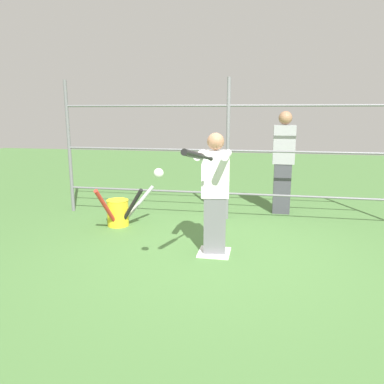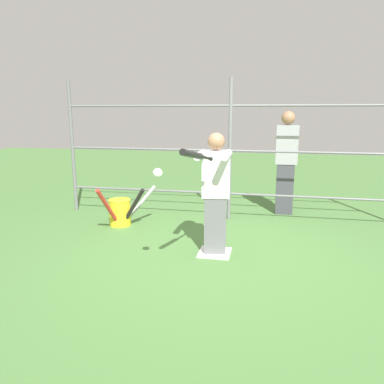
{
  "view_description": "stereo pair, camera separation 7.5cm",
  "coord_description": "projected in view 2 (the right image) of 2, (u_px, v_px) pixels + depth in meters",
  "views": [
    {
      "loc": [
        -0.56,
        4.49,
        1.78
      ],
      "look_at": [
        0.21,
        0.42,
        0.88
      ],
      "focal_mm": 35.0,
      "sensor_mm": 36.0,
      "label": 1
    },
    {
      "loc": [
        -0.63,
        4.48,
        1.78
      ],
      "look_at": [
        0.21,
        0.42,
        0.88
      ],
      "focal_mm": 35.0,
      "sensor_mm": 36.0,
      "label": 2
    }
  ],
  "objects": [
    {
      "name": "baseball_bat_swinging",
      "position": [
        195.0,
        155.0,
        3.67
      ],
      "size": [
        0.2,
        0.81,
        0.21
      ],
      "color": "black"
    },
    {
      "name": "home_plate",
      "position": [
        215.0,
        253.0,
        4.78
      ],
      "size": [
        0.4,
        0.4,
        0.02
      ],
      "color": "white",
      "rests_on": "ground"
    },
    {
      "name": "ground_plane",
      "position": [
        215.0,
        253.0,
        4.79
      ],
      "size": [
        24.0,
        24.0,
        0.0
      ],
      "primitive_type": "plane",
      "color": "#4C7A3D"
    },
    {
      "name": "bat_bucket",
      "position": [
        121.0,
        211.0,
        5.9
      ],
      "size": [
        0.74,
        0.88,
        0.72
      ],
      "color": "yellow",
      "rests_on": "ground"
    },
    {
      "name": "batter",
      "position": [
        215.0,
        190.0,
        4.6
      ],
      "size": [
        0.39,
        0.55,
        1.53
      ],
      "color": "slate",
      "rests_on": "ground"
    },
    {
      "name": "bystander_behind_fence",
      "position": [
        286.0,
        161.0,
        6.46
      ],
      "size": [
        0.37,
        0.23,
        1.78
      ],
      "color": "#3F3F47",
      "rests_on": "ground"
    },
    {
      "name": "softball_in_flight",
      "position": [
        158.0,
        173.0,
        3.62
      ],
      "size": [
        0.1,
        0.1,
        0.1
      ],
      "color": "white"
    },
    {
      "name": "fence_backstop",
      "position": [
        230.0,
        151.0,
        6.07
      ],
      "size": [
        5.66,
        0.06,
        2.3
      ],
      "color": "slate",
      "rests_on": "ground"
    }
  ]
}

